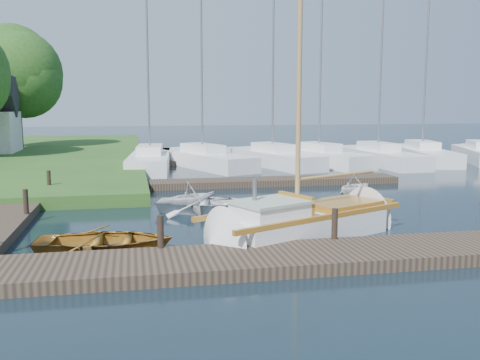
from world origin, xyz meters
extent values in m
plane|color=black|center=(0.00, 0.00, 0.00)|extent=(160.00, 160.00, 0.00)
cube|color=#30221D|center=(0.00, -6.00, 0.15)|extent=(18.00, 2.20, 0.30)
cube|color=#30221D|center=(-8.00, 2.00, 0.15)|extent=(2.20, 18.00, 0.30)
cube|color=#30221D|center=(2.00, 6.50, 0.15)|extent=(14.00, 1.60, 0.30)
cube|color=#30221D|center=(10.00, 16.00, 0.15)|extent=(30.00, 1.60, 0.30)
cylinder|color=black|center=(-3.00, -5.00, 0.70)|extent=(0.16, 0.16, 0.80)
cylinder|color=black|center=(1.50, -5.00, 0.70)|extent=(0.16, 0.16, 0.80)
cylinder|color=black|center=(-7.00, 0.00, 0.70)|extent=(0.16, 0.16, 0.80)
cylinder|color=black|center=(-7.00, 5.00, 0.70)|extent=(0.16, 0.16, 0.80)
cube|color=white|center=(1.10, -3.52, 0.23)|extent=(5.38, 3.92, 0.90)
cone|color=white|center=(3.87, -2.24, 0.23)|extent=(2.00, 2.33, 1.96)
cone|color=white|center=(-1.57, -4.76, 0.23)|extent=(1.73, 2.20, 1.96)
cube|color=#916118|center=(0.71, -2.67, 0.74)|extent=(5.67, 2.72, 0.14)
cube|color=#916118|center=(1.50, -4.37, 0.74)|extent=(5.67, 2.72, 0.14)
cube|color=#916118|center=(4.19, -2.09, 0.74)|extent=(0.57, 1.05, 0.14)
cube|color=white|center=(0.01, -4.02, 0.90)|extent=(2.22, 2.03, 0.44)
cube|color=#A8BCA5|center=(0.01, -4.02, 1.15)|extent=(2.35, 2.16, 0.08)
cube|color=#916118|center=(0.88, -3.63, 0.98)|extent=(0.70, 1.32, 0.60)
cylinder|color=slate|center=(-0.38, -3.88, 1.48)|extent=(0.12, 0.12, 0.60)
cube|color=#916118|center=(2.55, -2.85, 0.78)|extent=(2.63, 2.29, 0.20)
cylinder|color=#A48346|center=(0.92, -3.60, 4.88)|extent=(0.14, 0.14, 8.40)
cylinder|color=#A48346|center=(2.37, -2.93, 1.68)|extent=(2.94, 1.44, 0.10)
imported|color=#916118|center=(-4.39, -3.92, 0.36)|extent=(3.75, 2.85, 0.73)
imported|color=white|center=(-0.96, 0.62, 0.39)|extent=(4.37, 3.65, 0.78)
imported|color=white|center=(-1.52, 1.41, 0.55)|extent=(2.69, 2.56, 1.10)
imported|color=white|center=(5.42, 2.63, 0.53)|extent=(2.65, 2.58, 1.07)
cube|color=white|center=(-2.58, 14.08, 0.45)|extent=(3.00, 9.08, 0.90)
cube|color=white|center=(-2.58, 14.08, 1.15)|extent=(1.68, 3.24, 0.50)
cylinder|color=slate|center=(-2.58, 14.08, 6.19)|extent=(0.12, 0.12, 10.58)
cube|color=white|center=(0.60, 14.38, 0.45)|extent=(5.54, 9.29, 0.90)
cube|color=white|center=(0.60, 14.38, 1.15)|extent=(2.52, 3.49, 0.50)
cylinder|color=slate|center=(0.60, 14.38, 5.82)|extent=(0.12, 0.12, 9.84)
cube|color=white|center=(4.96, 14.24, 0.45)|extent=(4.59, 8.93, 0.90)
cube|color=white|center=(4.96, 14.24, 1.15)|extent=(2.21, 3.31, 0.50)
cylinder|color=slate|center=(4.96, 14.24, 6.30)|extent=(0.12, 0.12, 10.80)
cube|color=white|center=(7.95, 14.06, 0.45)|extent=(4.62, 8.59, 0.90)
cube|color=white|center=(7.95, 14.06, 1.15)|extent=(2.22, 3.20, 0.50)
cylinder|color=slate|center=(7.95, 14.06, 6.60)|extent=(0.12, 0.12, 11.39)
cube|color=white|center=(11.78, 13.71, 0.45)|extent=(2.67, 9.24, 0.90)
cube|color=white|center=(11.78, 13.71, 1.15)|extent=(1.56, 3.27, 0.50)
cylinder|color=slate|center=(11.78, 13.71, 5.97)|extent=(0.12, 0.12, 10.13)
cube|color=white|center=(15.31, 14.45, 0.45)|extent=(3.94, 9.27, 0.90)
cube|color=white|center=(15.31, 14.45, 1.15)|extent=(2.00, 3.37, 0.50)
cylinder|color=slate|center=(15.31, 14.45, 5.66)|extent=(0.12, 0.12, 9.53)
cylinder|color=#332114|center=(-12.00, 26.00, 2.34)|extent=(0.36, 0.36, 3.67)
sphere|color=#214716|center=(-12.00, 26.00, 6.11)|extent=(6.73, 6.73, 6.73)
sphere|color=#214716|center=(-11.50, 25.70, 5.60)|extent=(5.71, 5.71, 5.71)
sphere|color=#214716|center=(-12.40, 26.40, 6.82)|extent=(6.12, 6.12, 6.12)
camera|label=1|loc=(-3.64, -17.85, 3.77)|focal=40.00mm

